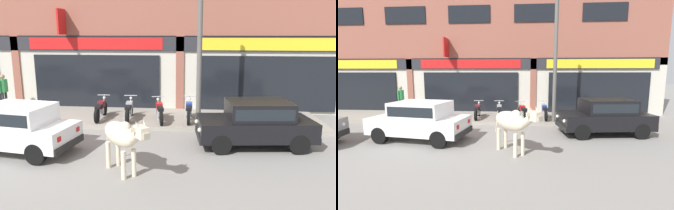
# 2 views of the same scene
# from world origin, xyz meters

# --- Properties ---
(ground_plane) EXTENTS (90.00, 90.00, 0.00)m
(ground_plane) POSITION_xyz_m (0.00, 0.00, 0.00)
(ground_plane) COLOR gray
(sidewalk) EXTENTS (19.00, 3.11, 0.15)m
(sidewalk) POSITION_xyz_m (0.00, 3.75, 0.08)
(sidewalk) COLOR gray
(sidewalk) RESTS_ON ground
(shop_building) EXTENTS (23.00, 1.40, 9.92)m
(shop_building) POSITION_xyz_m (-0.00, 5.57, 4.76)
(shop_building) COLOR #8E5142
(shop_building) RESTS_ON ground
(cow) EXTENTS (1.59, 1.76, 1.61)m
(cow) POSITION_xyz_m (2.85, -1.60, 1.01)
(cow) COLOR beige
(cow) RESTS_ON ground
(car_0) EXTENTS (3.77, 2.10, 1.46)m
(car_0) POSITION_xyz_m (-0.62, -0.42, 0.81)
(car_0) COLOR black
(car_0) RESTS_ON ground
(car_2) EXTENTS (3.74, 1.98, 1.46)m
(car_2) POSITION_xyz_m (6.52, 0.85, 0.81)
(car_2) COLOR black
(car_2) RESTS_ON ground
(motorcycle_0) EXTENTS (0.52, 1.81, 0.88)m
(motorcycle_0) POSITION_xyz_m (0.82, 3.11, 0.54)
(motorcycle_0) COLOR black
(motorcycle_0) RESTS_ON sidewalk
(motorcycle_1) EXTENTS (0.52, 1.81, 0.88)m
(motorcycle_1) POSITION_xyz_m (1.98, 3.11, 0.54)
(motorcycle_1) COLOR black
(motorcycle_1) RESTS_ON sidewalk
(motorcycle_2) EXTENTS (0.65, 1.79, 0.88)m
(motorcycle_2) POSITION_xyz_m (3.21, 3.01, 0.54)
(motorcycle_2) COLOR black
(motorcycle_2) RESTS_ON sidewalk
(motorcycle_3) EXTENTS (0.52, 1.81, 0.88)m
(motorcycle_3) POSITION_xyz_m (4.34, 3.21, 0.54)
(motorcycle_3) COLOR black
(motorcycle_3) RESTS_ON sidewalk
(pedestrian) EXTENTS (0.32, 0.49, 1.60)m
(pedestrian) POSITION_xyz_m (-3.90, 4.19, 1.13)
(pedestrian) COLOR #2D2D33
(pedestrian) RESTS_ON sidewalk
(utility_pole) EXTENTS (0.18, 0.18, 5.87)m
(utility_pole) POSITION_xyz_m (4.71, 2.50, 3.08)
(utility_pole) COLOR #595651
(utility_pole) RESTS_ON sidewalk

